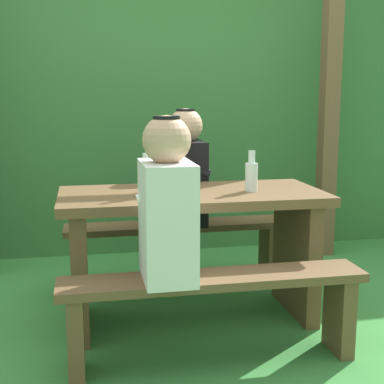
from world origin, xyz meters
name	(u,v)px	position (x,y,z in m)	size (l,w,h in m)	color
ground_plane	(192,318)	(0.00, 0.00, 0.00)	(12.00, 12.00, 0.00)	#3D883E
hedge_backdrop	(149,116)	(0.00, 1.90, 1.05)	(6.40, 1.08, 2.09)	#376E36
pergola_post_right	(329,113)	(1.25, 1.04, 1.09)	(0.12, 0.12, 2.18)	brown
picnic_table	(192,233)	(0.00, 0.00, 0.49)	(1.40, 0.64, 0.72)	brown
bench_near	(214,300)	(0.00, -0.52, 0.31)	(1.40, 0.24, 0.43)	brown
bench_far	(176,241)	(0.00, 0.52, 0.31)	(1.40, 0.24, 0.43)	brown
person_white_shirt	(167,205)	(-0.21, -0.51, 0.76)	(0.25, 0.35, 0.72)	white
person_black_coat	(186,171)	(0.06, 0.51, 0.76)	(0.25, 0.35, 0.72)	black
drinking_glass	(182,181)	(-0.03, 0.10, 0.76)	(0.08, 0.08, 0.09)	silver
bottle_left	(251,175)	(0.31, -0.05, 0.81)	(0.07, 0.07, 0.22)	silver
bottle_right	(181,175)	(-0.06, 0.00, 0.81)	(0.06, 0.06, 0.22)	silver
bottle_center	(146,179)	(-0.26, -0.08, 0.80)	(0.06, 0.06, 0.22)	silver
cell_phone	(166,193)	(-0.15, -0.05, 0.72)	(0.07, 0.14, 0.01)	silver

